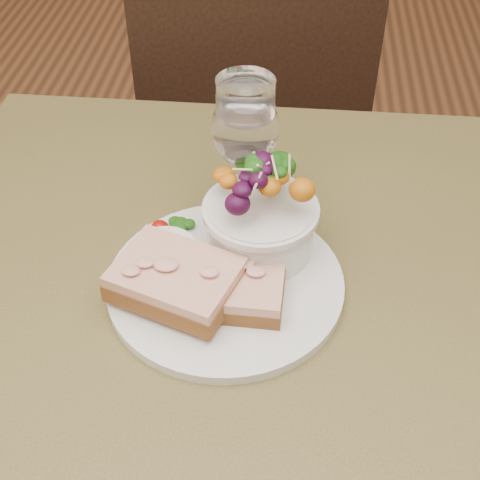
# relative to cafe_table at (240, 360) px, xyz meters

# --- Properties ---
(cafe_table) EXTENTS (0.80, 0.80, 0.75)m
(cafe_table) POSITION_rel_cafe_table_xyz_m (0.00, 0.00, 0.00)
(cafe_table) COLOR #473E1E
(cafe_table) RESTS_ON ground
(chair_far) EXTENTS (0.50, 0.50, 0.90)m
(chair_far) POSITION_rel_cafe_table_xyz_m (-0.06, 0.72, -0.36)
(chair_far) COLOR black
(chair_far) RESTS_ON ground
(dinner_plate) EXTENTS (0.26, 0.26, 0.01)m
(dinner_plate) POSITION_rel_cafe_table_xyz_m (-0.02, 0.02, 0.11)
(dinner_plate) COLOR silver
(dinner_plate) RESTS_ON cafe_table
(sandwich_front) EXTENTS (0.10, 0.08, 0.03)m
(sandwich_front) POSITION_rel_cafe_table_xyz_m (-0.00, -0.01, 0.13)
(sandwich_front) COLOR #533116
(sandwich_front) RESTS_ON dinner_plate
(sandwich_back) EXTENTS (0.15, 0.13, 0.03)m
(sandwich_back) POSITION_rel_cafe_table_xyz_m (-0.07, -0.01, 0.14)
(sandwich_back) COLOR #533116
(sandwich_back) RESTS_ON dinner_plate
(ramekin) EXTENTS (0.06, 0.06, 0.04)m
(ramekin) POSITION_rel_cafe_table_xyz_m (-0.08, 0.03, 0.13)
(ramekin) COLOR silver
(ramekin) RESTS_ON dinner_plate
(salad_bowl) EXTENTS (0.12, 0.12, 0.13)m
(salad_bowl) POSITION_rel_cafe_table_xyz_m (0.01, 0.08, 0.17)
(salad_bowl) COLOR silver
(salad_bowl) RESTS_ON dinner_plate
(garnish) EXTENTS (0.05, 0.04, 0.02)m
(garnish) POSITION_rel_cafe_table_xyz_m (-0.09, 0.09, 0.12)
(garnish) COLOR #123309
(garnish) RESTS_ON dinner_plate
(wine_glass) EXTENTS (0.08, 0.08, 0.18)m
(wine_glass) POSITION_rel_cafe_table_xyz_m (-0.01, 0.14, 0.22)
(wine_glass) COLOR white
(wine_glass) RESTS_ON cafe_table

